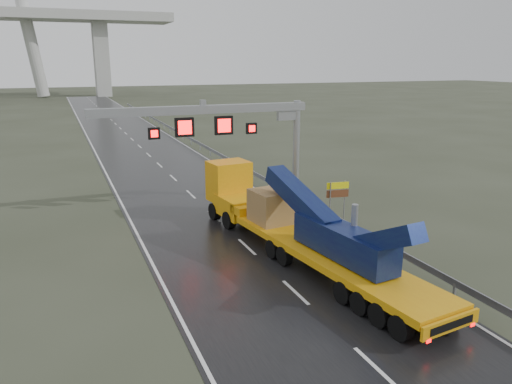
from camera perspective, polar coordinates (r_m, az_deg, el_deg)
name	(u,v)px	position (r m, az deg, el deg)	size (l,w,h in m)	color
ground	(344,338)	(19.40, 9.99, -16.12)	(400.00, 400.00, 0.00)	#323726
road	(149,155)	(55.64, -12.18, 4.17)	(11.00, 200.00, 0.02)	black
guardrail	(232,161)	(47.44, -2.80, 3.55)	(0.20, 140.00, 1.40)	gray
sign_gantry	(233,126)	(34.16, -2.60, 7.54)	(14.90, 1.20, 7.42)	#B9BAB5
heavy_haul_truck	(285,218)	(26.81, 3.29, -3.03)	(5.05, 19.00, 4.42)	orange
exit_sign_pair	(338,193)	(32.04, 9.30, -0.13)	(1.47, 0.27, 2.53)	gray
striped_barrier	(273,186)	(38.35, 1.99, 0.66)	(0.67, 0.36, 1.13)	red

